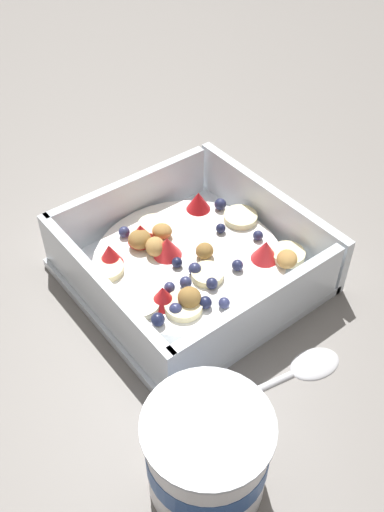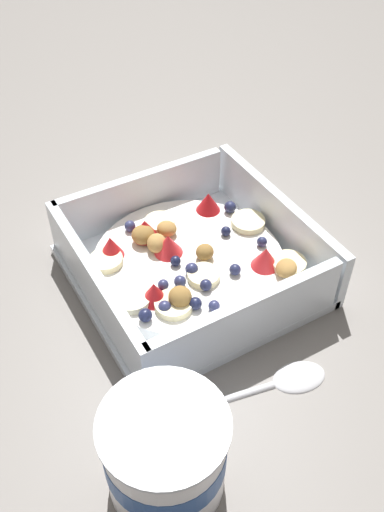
% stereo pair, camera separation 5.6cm
% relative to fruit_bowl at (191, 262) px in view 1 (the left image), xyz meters
% --- Properties ---
extents(ground_plane, '(2.40, 2.40, 0.00)m').
position_rel_fruit_bowl_xyz_m(ground_plane, '(-0.00, 0.00, -0.02)').
color(ground_plane, gray).
extents(fruit_bowl, '(0.21, 0.21, 0.07)m').
position_rel_fruit_bowl_xyz_m(fruit_bowl, '(0.00, 0.00, 0.00)').
color(fruit_bowl, white).
rests_on(fruit_bowl, ground).
extents(spoon, '(0.05, 0.17, 0.01)m').
position_rel_fruit_bowl_xyz_m(spoon, '(-0.15, 0.01, -0.02)').
color(spoon, silver).
rests_on(spoon, ground).
extents(yogurt_cup, '(0.09, 0.09, 0.08)m').
position_rel_fruit_bowl_xyz_m(yogurt_cup, '(-0.18, 0.12, 0.02)').
color(yogurt_cup, white).
rests_on(yogurt_cup, ground).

